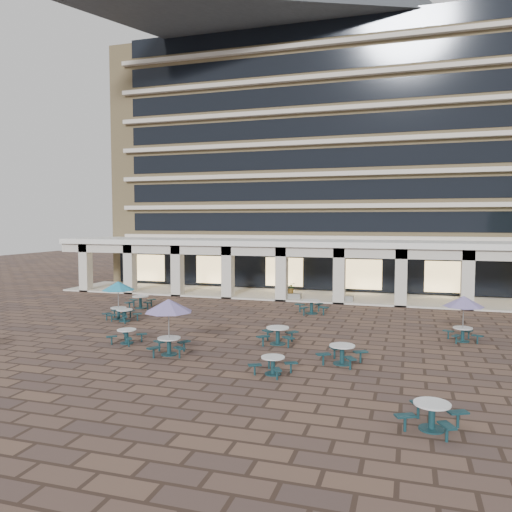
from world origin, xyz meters
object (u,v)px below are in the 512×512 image
object	(u,v)px
planter_left	(291,293)
planter_right	(343,297)
picnic_table_2	(432,414)
picnic_table_1	(273,364)

from	to	relation	value
planter_left	planter_right	distance (m)	3.82
picnic_table_2	planter_right	xyz separation A→B (m)	(-5.21, 21.42, -0.04)
picnic_table_2	planter_right	distance (m)	22.05
planter_left	planter_right	bearing A→B (deg)	-0.00
picnic_table_2	planter_right	size ratio (longest dim) A/B	1.38
picnic_table_1	planter_left	bearing A→B (deg)	118.16
picnic_table_1	picnic_table_2	xyz separation A→B (m)	(5.61, -3.60, 0.05)
picnic_table_1	planter_right	distance (m)	17.82
picnic_table_2	planter_right	world-z (taller)	planter_right
planter_right	planter_left	bearing A→B (deg)	180.00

